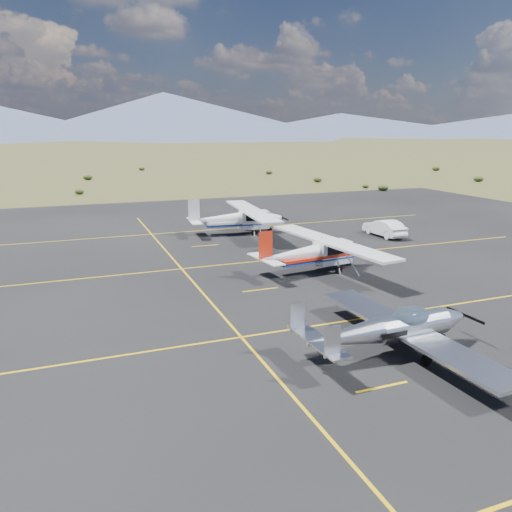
{
  "coord_description": "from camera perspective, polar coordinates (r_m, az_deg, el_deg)",
  "views": [
    {
      "loc": [
        -12.2,
        -15.9,
        8.29
      ],
      "look_at": [
        -2.86,
        8.51,
        1.6
      ],
      "focal_mm": 35.0,
      "sensor_mm": 36.0,
      "label": 1
    }
  ],
  "objects": [
    {
      "name": "ground",
      "position": [
        21.69,
        15.45,
        -8.67
      ],
      "size": [
        1600.0,
        1600.0,
        0.0
      ],
      "primitive_type": "plane",
      "color": "#383D1C",
      "rests_on": "ground"
    },
    {
      "name": "apron",
      "position": [
        27.24,
        6.78,
        -3.47
      ],
      "size": [
        72.0,
        72.0,
        0.02
      ],
      "primitive_type": "cube",
      "color": "black",
      "rests_on": "ground"
    },
    {
      "name": "aircraft_low_wing",
      "position": [
        19.57,
        15.43,
        -8.0
      ],
      "size": [
        7.02,
        9.8,
        2.13
      ],
      "rotation": [
        0.0,
        0.0,
        0.04
      ],
      "color": "silver",
      "rests_on": "apron"
    },
    {
      "name": "aircraft_cessna",
      "position": [
        29.68,
        6.76,
        0.49
      ],
      "size": [
        6.63,
        10.97,
        2.77
      ],
      "rotation": [
        0.0,
        0.0,
        0.13
      ],
      "color": "silver",
      "rests_on": "apron"
    },
    {
      "name": "aircraft_plain",
      "position": [
        40.3,
        -2.09,
        4.35
      ],
      "size": [
        6.94,
        11.54,
        2.91
      ],
      "rotation": [
        0.0,
        0.0,
        -0.08
      ],
      "color": "white",
      "rests_on": "apron"
    },
    {
      "name": "sedan",
      "position": [
        40.78,
        14.46,
        3.14
      ],
      "size": [
        1.56,
        4.1,
        1.34
      ],
      "primitive_type": "imported",
      "rotation": [
        0.0,
        0.0,
        3.18
      ],
      "color": "white",
      "rests_on": "apron"
    }
  ]
}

